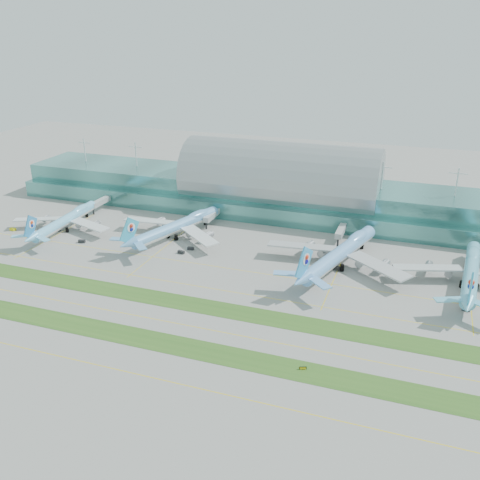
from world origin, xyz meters
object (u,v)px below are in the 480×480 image
at_px(airliner_a, 66,220).
at_px(taxiway_sign_east, 303,368).
at_px(terminal, 280,189).
at_px(airliner_c, 341,252).
at_px(airliner_d, 471,271).
at_px(airliner_b, 177,226).

xyz_separation_m(airliner_a, taxiway_sign_east, (157.49, -85.04, -5.30)).
bearing_deg(terminal, airliner_c, -53.98).
bearing_deg(airliner_a, airliner_d, -2.51).
bearing_deg(terminal, airliner_a, -146.29).
xyz_separation_m(terminal, airliner_c, (49.38, -67.93, -7.08)).
distance_m(airliner_d, taxiway_sign_east, 103.75).
height_order(airliner_a, airliner_d, airliner_d).
bearing_deg(terminal, taxiway_sign_east, -71.64).
height_order(terminal, airliner_c, terminal).
bearing_deg(airliner_b, airliner_a, -152.55).
bearing_deg(airliner_d, airliner_c, -175.76).
bearing_deg(airliner_c, taxiway_sign_east, -72.63).
bearing_deg(airliner_d, airliner_a, -174.62).
relative_size(airliner_b, airliner_c, 0.90).
xyz_separation_m(airliner_b, airliner_d, (149.01, -8.76, 0.05)).
distance_m(airliner_b, airliner_c, 91.12).
xyz_separation_m(airliner_a, airliner_d, (213.49, 2.09, 0.70)).
xyz_separation_m(airliner_c, taxiway_sign_east, (2.27, -87.72, -6.61)).
bearing_deg(taxiway_sign_east, airliner_c, 71.61).
xyz_separation_m(airliner_b, taxiway_sign_east, (93.01, -95.89, -5.96)).
height_order(airliner_b, airliner_c, airliner_c).
xyz_separation_m(airliner_a, airliner_c, (155.22, 2.68, 1.31)).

